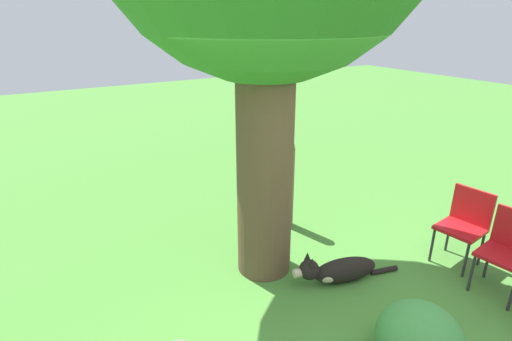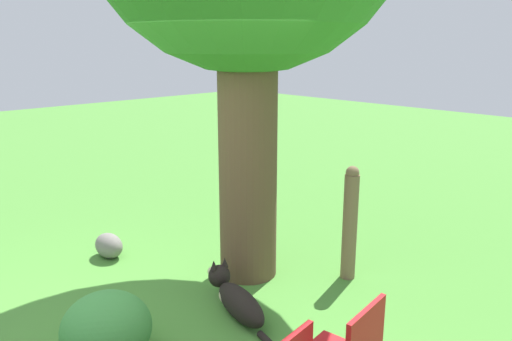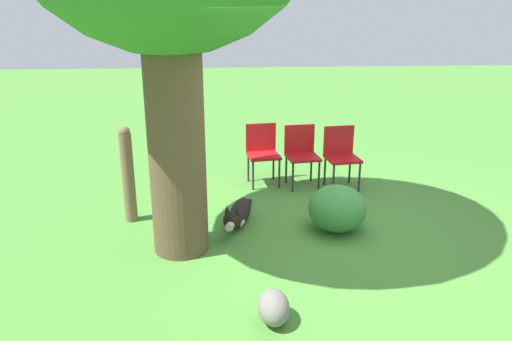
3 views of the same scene
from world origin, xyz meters
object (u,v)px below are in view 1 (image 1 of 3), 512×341
Objects in this scene: red_chair_2 at (465,221)px; fence_post at (288,184)px; red_chair_1 at (509,247)px; dog at (338,270)px.

fence_post is at bearing -62.26° from red_chair_2.
fence_post is 2.50m from red_chair_1.
red_chair_1 is (1.08, -2.25, -0.09)m from fence_post.
fence_post reaches higher than red_chair_1.
red_chair_2 is (1.46, -0.40, 0.36)m from dog.
red_chair_1 is at bearing -64.22° from fence_post.
fence_post is 1.36× the size of red_chair_1.
fence_post reaches higher than red_chair_2.
red_chair_1 is 0.56m from red_chair_2.
red_chair_2 is (1.20, -1.70, -0.09)m from fence_post.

